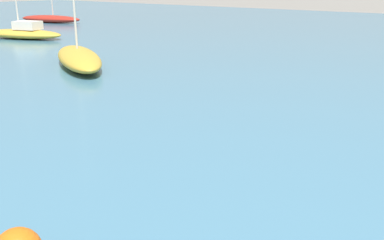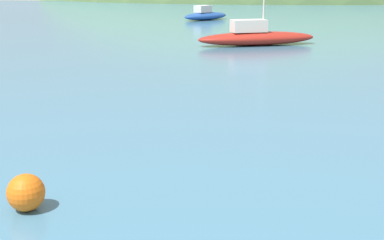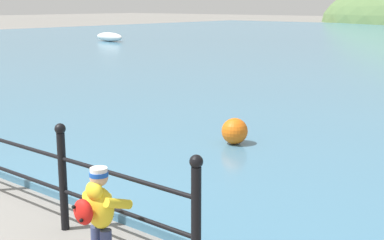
# 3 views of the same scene
# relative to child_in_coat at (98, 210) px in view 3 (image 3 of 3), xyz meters

# --- Properties ---
(child_in_coat) EXTENTS (0.38, 0.53, 1.00)m
(child_in_coat) POSITION_rel_child_in_coat_xyz_m (0.00, 0.00, 0.00)
(child_in_coat) COLOR navy
(child_in_coat) RESTS_ON ground
(boat_twin_mast) EXTENTS (2.65, 1.05, 0.56)m
(boat_twin_mast) POSITION_rel_child_in_coat_xyz_m (-22.46, 19.97, -0.23)
(boat_twin_mast) COLOR silver
(boat_twin_mast) RESTS_ON water
(mooring_buoy) EXTENTS (0.45, 0.45, 0.45)m
(mooring_buoy) POSITION_rel_child_in_coat_xyz_m (-1.52, 4.29, -0.28)
(mooring_buoy) COLOR orange
(mooring_buoy) RESTS_ON water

